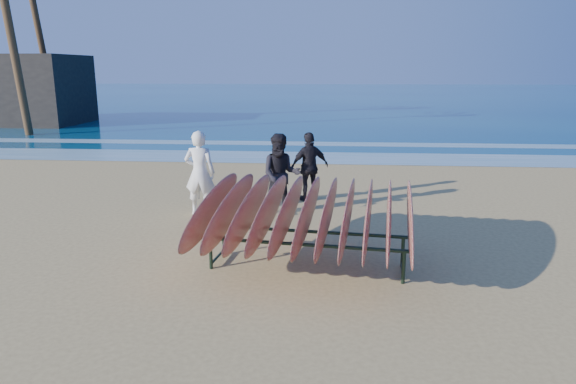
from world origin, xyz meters
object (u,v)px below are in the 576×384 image
at_px(person_white, 200,173).
at_px(building, 4,90).
at_px(person_dark_b, 310,167).
at_px(person_dark_a, 281,175).
at_px(surfboard_rack, 307,214).

bearing_deg(person_white, building, -46.98).
distance_m(person_white, person_dark_b, 2.67).
bearing_deg(person_dark_b, person_white, 3.14).
relative_size(person_white, person_dark_a, 1.03).
xyz_separation_m(person_white, building, (-15.78, 17.75, 1.01)).
distance_m(surfboard_rack, person_white, 3.82).
relative_size(surfboard_rack, building, 0.40).
bearing_deg(surfboard_rack, building, 137.91).
bearing_deg(surfboard_rack, person_dark_b, 98.42).
bearing_deg(person_dark_a, building, 129.25).
bearing_deg(person_dark_b, building, -69.57).
relative_size(person_white, person_dark_b, 1.11).
height_order(person_dark_a, person_dark_b, person_dark_a).
bearing_deg(person_dark_a, person_white, 176.10).
relative_size(surfboard_rack, person_white, 1.92).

